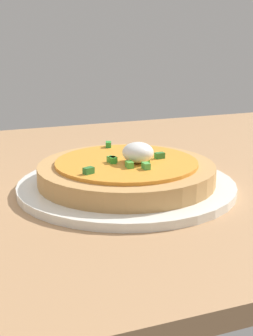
% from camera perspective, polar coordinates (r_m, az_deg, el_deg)
% --- Properties ---
extents(dining_table, '(1.19, 0.77, 0.02)m').
position_cam_1_polar(dining_table, '(0.74, -3.83, -1.63)').
color(dining_table, tan).
rests_on(dining_table, ground).
extents(plate, '(0.29, 0.29, 0.01)m').
position_cam_1_polar(plate, '(0.67, 0.00, -2.11)').
color(plate, white).
rests_on(plate, dining_table).
extents(pizza, '(0.24, 0.24, 0.06)m').
position_cam_1_polar(pizza, '(0.66, 0.04, -0.42)').
color(pizza, tan).
rests_on(pizza, plate).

